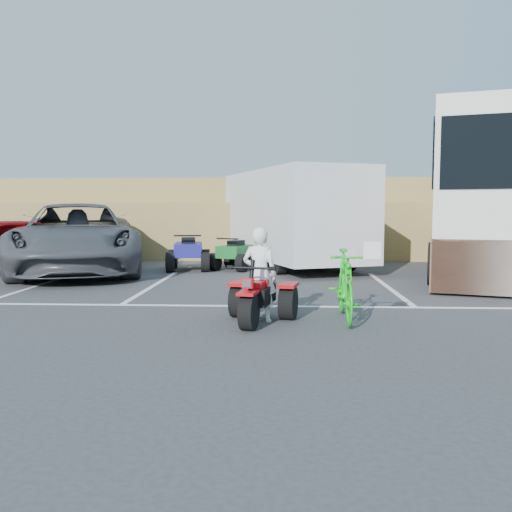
{
  "coord_description": "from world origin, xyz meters",
  "views": [
    {
      "loc": [
        0.29,
        -7.41,
        1.79
      ],
      "look_at": [
        -0.15,
        1.58,
        1.0
      ],
      "focal_mm": 38.0,
      "sensor_mm": 36.0,
      "label": 1
    }
  ],
  "objects_px": {
    "rider": "(260,275)",
    "grey_pickup": "(77,238)",
    "quad_atv_blue": "(189,270)",
    "quad_atv_green": "(236,270)",
    "red_trike_atv": "(257,323)",
    "rv_motorhome": "(487,210)",
    "green_dirt_bike": "(345,285)",
    "cargo_trailer": "(293,216)"
  },
  "relations": [
    {
      "from": "rider",
      "to": "grey_pickup",
      "type": "height_order",
      "value": "grey_pickup"
    },
    {
      "from": "grey_pickup",
      "to": "quad_atv_blue",
      "type": "relative_size",
      "value": 4.27
    },
    {
      "from": "quad_atv_blue",
      "to": "quad_atv_green",
      "type": "distance_m",
      "value": 1.39
    },
    {
      "from": "red_trike_atv",
      "to": "rider",
      "type": "bearing_deg",
      "value": 90.0
    },
    {
      "from": "rider",
      "to": "quad_atv_green",
      "type": "height_order",
      "value": "rider"
    },
    {
      "from": "quad_atv_blue",
      "to": "quad_atv_green",
      "type": "relative_size",
      "value": 1.1
    },
    {
      "from": "grey_pickup",
      "to": "rv_motorhome",
      "type": "bearing_deg",
      "value": -12.35
    },
    {
      "from": "grey_pickup",
      "to": "quad_atv_blue",
      "type": "xyz_separation_m",
      "value": [
        3.02,
        0.73,
        -0.97
      ]
    },
    {
      "from": "green_dirt_bike",
      "to": "quad_atv_blue",
      "type": "relative_size",
      "value": 1.16
    },
    {
      "from": "quad_atv_green",
      "to": "grey_pickup",
      "type": "bearing_deg",
      "value": -146.1
    },
    {
      "from": "quad_atv_green",
      "to": "red_trike_atv",
      "type": "bearing_deg",
      "value": -60.3
    },
    {
      "from": "grey_pickup",
      "to": "quad_atv_green",
      "type": "relative_size",
      "value": 4.71
    },
    {
      "from": "grey_pickup",
      "to": "rider",
      "type": "bearing_deg",
      "value": -68.49
    },
    {
      "from": "red_trike_atv",
      "to": "cargo_trailer",
      "type": "relative_size",
      "value": 0.22
    },
    {
      "from": "cargo_trailer",
      "to": "red_trike_atv",
      "type": "bearing_deg",
      "value": -116.22
    },
    {
      "from": "grey_pickup",
      "to": "rv_motorhome",
      "type": "height_order",
      "value": "rv_motorhome"
    },
    {
      "from": "grey_pickup",
      "to": "quad_atv_green",
      "type": "xyz_separation_m",
      "value": [
        4.4,
        0.9,
        -0.97
      ]
    },
    {
      "from": "red_trike_atv",
      "to": "grey_pickup",
      "type": "bearing_deg",
      "value": 140.98
    },
    {
      "from": "rv_motorhome",
      "to": "cargo_trailer",
      "type": "bearing_deg",
      "value": -167.0
    },
    {
      "from": "red_trike_atv",
      "to": "quad_atv_blue",
      "type": "bearing_deg",
      "value": 119.54
    },
    {
      "from": "red_trike_atv",
      "to": "green_dirt_bike",
      "type": "height_order",
      "value": "green_dirt_bike"
    },
    {
      "from": "rider",
      "to": "quad_atv_blue",
      "type": "bearing_deg",
      "value": -59.9
    },
    {
      "from": "red_trike_atv",
      "to": "rider",
      "type": "relative_size",
      "value": 0.97
    },
    {
      "from": "red_trike_atv",
      "to": "quad_atv_green",
      "type": "xyz_separation_m",
      "value": [
        -0.97,
        7.47,
        0.0
      ]
    },
    {
      "from": "rv_motorhome",
      "to": "quad_atv_green",
      "type": "height_order",
      "value": "rv_motorhome"
    },
    {
      "from": "quad_atv_blue",
      "to": "red_trike_atv",
      "type": "bearing_deg",
      "value": -79.61
    },
    {
      "from": "rv_motorhome",
      "to": "green_dirt_bike",
      "type": "bearing_deg",
      "value": -107.0
    },
    {
      "from": "green_dirt_bike",
      "to": "rv_motorhome",
      "type": "height_order",
      "value": "rv_motorhome"
    },
    {
      "from": "red_trike_atv",
      "to": "green_dirt_bike",
      "type": "xyz_separation_m",
      "value": [
        1.39,
        0.32,
        0.57
      ]
    },
    {
      "from": "green_dirt_bike",
      "to": "quad_atv_blue",
      "type": "bearing_deg",
      "value": 118.71
    },
    {
      "from": "red_trike_atv",
      "to": "cargo_trailer",
      "type": "height_order",
      "value": "cargo_trailer"
    },
    {
      "from": "grey_pickup",
      "to": "rv_motorhome",
      "type": "distance_m",
      "value": 11.83
    },
    {
      "from": "grey_pickup",
      "to": "quad_atv_green",
      "type": "distance_m",
      "value": 4.59
    },
    {
      "from": "red_trike_atv",
      "to": "rider",
      "type": "xyz_separation_m",
      "value": [
        0.03,
        0.15,
        0.75
      ]
    },
    {
      "from": "rider",
      "to": "green_dirt_bike",
      "type": "height_order",
      "value": "rider"
    },
    {
      "from": "green_dirt_bike",
      "to": "cargo_trailer",
      "type": "xyz_separation_m",
      "value": [
        -0.7,
        7.87,
        1.01
      ]
    },
    {
      "from": "red_trike_atv",
      "to": "cargo_trailer",
      "type": "xyz_separation_m",
      "value": [
        0.7,
        8.19,
        1.58
      ]
    },
    {
      "from": "red_trike_atv",
      "to": "cargo_trailer",
      "type": "bearing_deg",
      "value": 96.81
    },
    {
      "from": "rv_motorhome",
      "to": "quad_atv_green",
      "type": "distance_m",
      "value": 7.56
    },
    {
      "from": "grey_pickup",
      "to": "rv_motorhome",
      "type": "relative_size",
      "value": 0.61
    },
    {
      "from": "cargo_trailer",
      "to": "quad_atv_green",
      "type": "xyz_separation_m",
      "value": [
        -1.67,
        -0.72,
        -1.58
      ]
    },
    {
      "from": "grey_pickup",
      "to": "quad_atv_green",
      "type": "bearing_deg",
      "value": -6.95
    }
  ]
}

